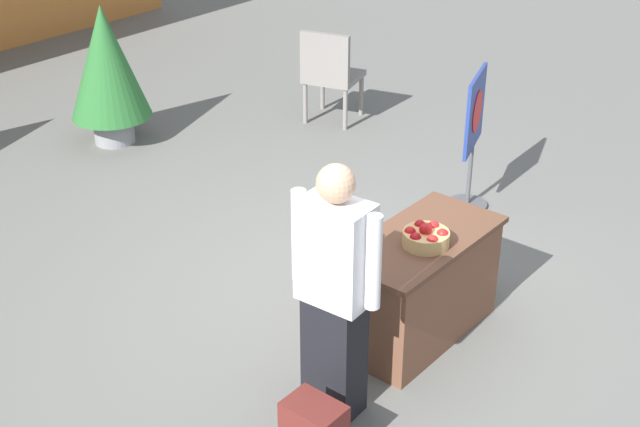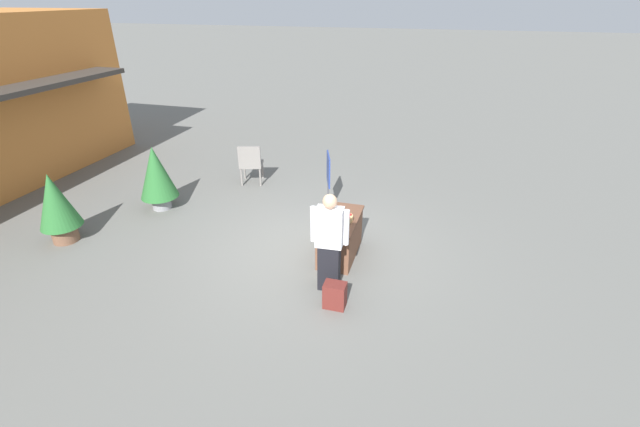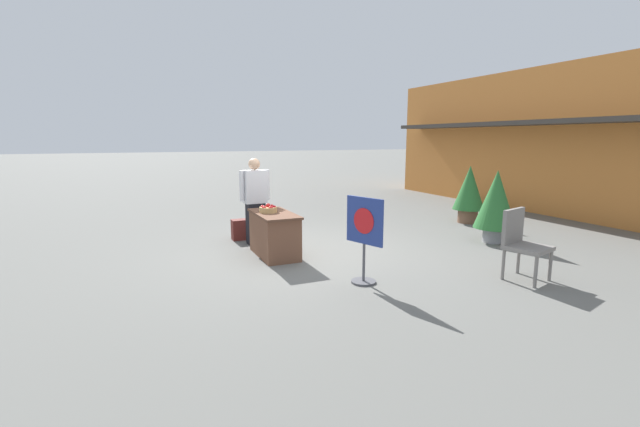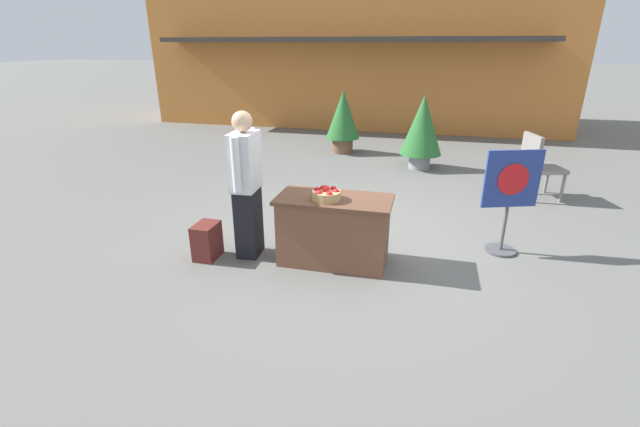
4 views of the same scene
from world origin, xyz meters
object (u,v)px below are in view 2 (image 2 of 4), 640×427
Objects in this scene: person_visitor at (329,242)px; potted_plant_far_right at (56,204)px; backpack at (335,295)px; potted_plant_far_left at (156,174)px; display_table at (340,237)px; patio_chair at (251,162)px; apple_basket at (344,217)px; poster_board at (328,178)px.

person_visitor is 5.36m from potted_plant_far_right.
backpack is 5.17m from potted_plant_far_left.
display_table reaches higher than backpack.
potted_plant_far_right is at bearing 131.18° from patio_chair.
person_visitor is at bearing 178.86° from apple_basket.
patio_chair is at bearing 38.07° from backpack.
potted_plant_far_right is (-2.87, 4.56, 0.09)m from poster_board.
potted_plant_far_left is (0.81, 4.34, 0.44)m from display_table.
patio_chair is at bearing 141.77° from poster_board.
backpack is 0.29× the size of potted_plant_far_left.
backpack is 0.30× the size of potted_plant_far_right.
backpack is 5.24m from patio_chair.
person_visitor is 0.82m from backpack.
apple_basket is 0.30× the size of patio_chair.
potted_plant_far_right is (-3.63, 2.35, 0.21)m from patio_chair.
poster_board is at bearing -57.84° from potted_plant_far_right.
display_table is 1.48m from backpack.
display_table is at bearing 0.00° from person_visitor.
person_visitor reaches higher than apple_basket.
patio_chair reaches higher than display_table.
apple_basket is 0.21× the size of potted_plant_far_left.
patio_chair is (3.67, 3.01, -0.28)m from person_visitor.
display_table is at bearing -88.25° from poster_board.
backpack is 0.41× the size of patio_chair.
display_table is at bearing -100.61° from potted_plant_far_left.
apple_basket is 0.74× the size of backpack.
potted_plant_far_left reaches higher than poster_board.
backpack is 3.54m from poster_board.
poster_board is at bearing 22.37° from apple_basket.
person_visitor is at bearing -93.99° from poster_board.
display_table is 3.02× the size of backpack.
apple_basket is at bearing 7.94° from backpack.
patio_chair is (2.67, 2.95, 0.19)m from display_table.
display_table is 4.44m from potted_plant_far_left.
patio_chair is at bearing -32.87° from potted_plant_far_right.
backpack is at bearing -169.33° from display_table.
backpack is at bearing -94.96° from potted_plant_far_right.
display_table is 4.07× the size of apple_basket.
potted_plant_far_right is at bearing 151.65° from potted_plant_far_left.
person_visitor is (-1.00, -0.06, 0.47)m from display_table.
potted_plant_far_right reaches higher than display_table.
poster_board is 0.89× the size of potted_plant_far_right.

